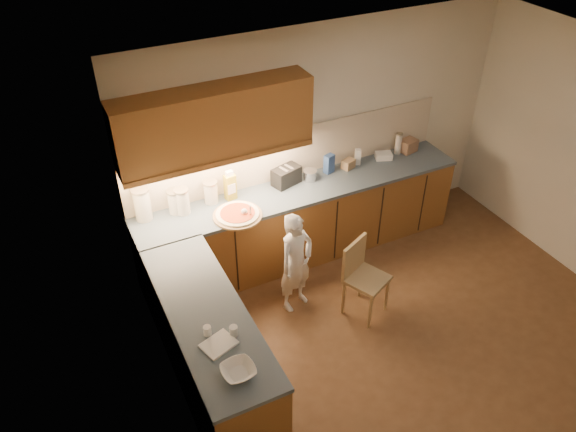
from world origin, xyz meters
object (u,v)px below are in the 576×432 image
at_px(pizza_on_board, 238,214).
at_px(oil_jug, 230,186).
at_px(wooden_chair, 362,273).
at_px(toaster, 286,176).
at_px(child, 296,263).

distance_m(pizza_on_board, oil_jug, 0.36).
relative_size(pizza_on_board, oil_jug, 1.49).
relative_size(wooden_chair, toaster, 2.41).
relative_size(child, oil_jug, 3.35).
relative_size(pizza_on_board, wooden_chair, 0.60).
xyz_separation_m(pizza_on_board, child, (0.39, -0.54, -0.37)).
bearing_deg(toaster, wooden_chair, -95.41).
height_order(pizza_on_board, child, child).
xyz_separation_m(wooden_chair, oil_jug, (-0.90, 1.23, 0.59)).
xyz_separation_m(child, wooden_chair, (0.56, -0.36, -0.08)).
bearing_deg(wooden_chair, pizza_on_board, 111.76).
xyz_separation_m(pizza_on_board, oil_jug, (0.06, 0.33, 0.13)).
bearing_deg(pizza_on_board, oil_jug, 80.31).
bearing_deg(wooden_chair, oil_jug, 101.13).
height_order(wooden_chair, oil_jug, oil_jug).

